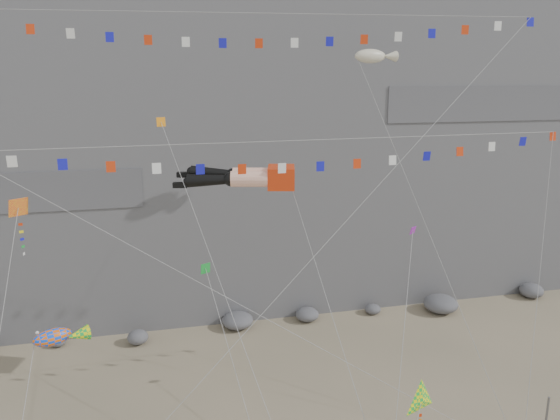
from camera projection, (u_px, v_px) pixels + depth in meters
name	position (u px, v px, depth m)	size (l,w,h in m)	color
cliff	(209.00, 27.00, 53.50)	(80.00, 28.00, 50.00)	slate
talus_boulders	(237.00, 321.00, 45.13)	(60.00, 3.00, 1.20)	slate
legs_kite	(248.00, 177.00, 33.27)	(8.56, 18.15, 21.28)	red
flag_banner_upper	(240.00, 13.00, 31.24)	(35.65, 15.36, 29.94)	red
flag_banner_lower	(302.00, 141.00, 29.50)	(33.19, 7.56, 21.10)	red
harlequin_kite	(18.00, 209.00, 25.44)	(3.21, 8.15, 16.11)	red
fish_windsock	(52.00, 338.00, 26.59)	(3.66, 7.24, 10.13)	#F1600C
delta_kite	(422.00, 401.00, 25.36)	(5.46, 5.66, 8.64)	#FFF90D
blimp_windsock	(371.00, 57.00, 37.41)	(5.90, 14.79, 25.95)	beige
small_kite_a	(164.00, 129.00, 30.71)	(6.20, 14.85, 23.39)	orange
small_kite_b	(412.00, 236.00, 32.11)	(6.65, 11.35, 16.77)	purple
small_kite_c	(206.00, 272.00, 28.47)	(3.08, 10.21, 14.35)	green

